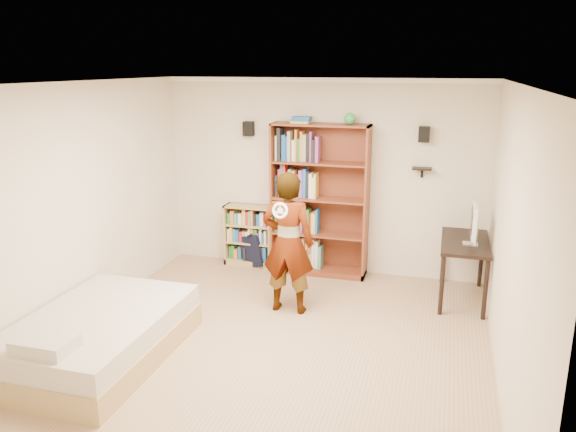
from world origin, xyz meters
name	(u,v)px	position (x,y,z in m)	size (l,w,h in m)	color
ground	(269,348)	(0.00, 0.00, 0.00)	(4.50, 5.00, 0.01)	tan
room_shell	(267,183)	(0.00, 0.00, 1.76)	(4.52, 5.02, 2.71)	beige
crown_molding	(266,87)	(0.00, 0.00, 2.67)	(4.50, 5.00, 0.06)	white
speaker_left	(249,129)	(-1.05, 2.40, 2.00)	(0.14, 0.12, 0.20)	black
speaker_right	(424,134)	(1.35, 2.40, 2.00)	(0.14, 0.12, 0.20)	black
wall_shelf	(422,169)	(1.35, 2.41, 1.55)	(0.25, 0.16, 0.03)	black
tall_bookshelf	(320,201)	(0.01, 2.31, 1.05)	(1.33, 0.39, 2.11)	brown
low_bookshelf	(249,235)	(-1.06, 2.37, 0.45)	(0.71, 0.27, 0.89)	tan
computer_desk	(463,270)	(1.95, 1.87, 0.39)	(0.57, 1.14, 0.78)	black
imac	(472,225)	(2.00, 1.74, 1.02)	(0.10, 0.49, 0.49)	white
daybed	(99,331)	(-1.58, -0.65, 0.30)	(1.31, 2.01, 0.59)	beige
person	(288,243)	(-0.07, 0.97, 0.85)	(0.62, 0.41, 1.70)	black
wii_wheel	(280,211)	(-0.07, 0.65, 1.32)	(0.18, 0.18, 0.03)	white
navy_bag	(254,249)	(-0.98, 2.33, 0.24)	(0.36, 0.23, 0.49)	black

